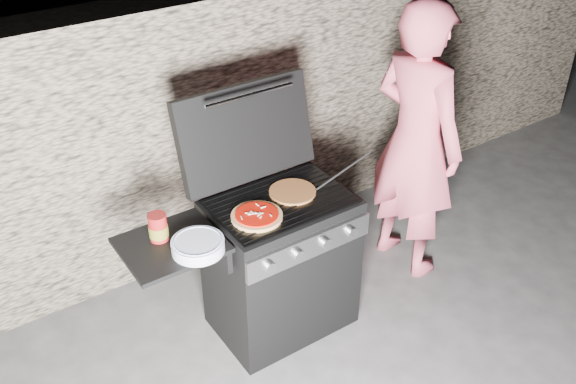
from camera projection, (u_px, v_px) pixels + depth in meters
ground at (281, 320)px, 4.06m from camera, size 50.00×50.00×0.00m
stone_wall at (194, 130)px, 4.30m from camera, size 8.00×0.35×1.80m
gas_grill at (245, 280)px, 3.70m from camera, size 1.34×0.79×0.91m
pizza_topped at (257, 215)px, 3.42m from camera, size 0.35×0.35×0.03m
pizza_plain at (292, 192)px, 3.63m from camera, size 0.31×0.31×0.01m
sauce_jar at (158, 227)px, 3.25m from camera, size 0.11×0.11×0.15m
blue_carton at (155, 223)px, 3.29m from camera, size 0.07×0.04×0.13m
plate_stack at (198, 246)px, 3.19m from camera, size 0.34×0.34×0.06m
person at (416, 142)px, 4.08m from camera, size 0.50×0.72×1.88m
tongs at (344, 171)px, 3.75m from camera, size 0.44×0.07×0.09m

